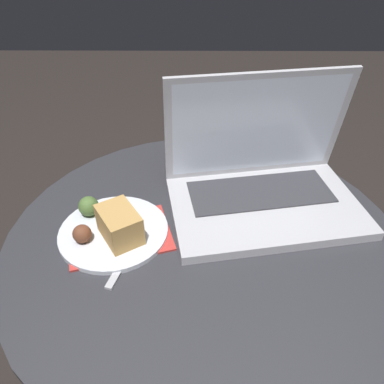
{
  "coord_description": "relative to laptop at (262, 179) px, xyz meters",
  "views": [
    {
      "loc": [
        -0.02,
        -0.5,
        1.03
      ],
      "look_at": [
        -0.02,
        0.03,
        0.63
      ],
      "focal_mm": 35.0,
      "sensor_mm": 36.0,
      "label": 1
    }
  ],
  "objects": [
    {
      "name": "ground_plane",
      "position": [
        -0.11,
        -0.1,
        -0.61
      ],
      "size": [
        6.0,
        6.0,
        0.0
      ],
      "primitive_type": "plane",
      "color": "black"
    },
    {
      "name": "table",
      "position": [
        -0.11,
        -0.1,
        -0.21
      ],
      "size": [
        0.71,
        0.71,
        0.56
      ],
      "color": "#515156",
      "rests_on": "ground_plane"
    },
    {
      "name": "napkin",
      "position": [
        -0.27,
        -0.11,
        -0.05
      ],
      "size": [
        0.21,
        0.17,
        0.0
      ],
      "color": "#B7332D",
      "rests_on": "table"
    },
    {
      "name": "laptop",
      "position": [
        0.0,
        0.0,
        0.0
      ],
      "size": [
        0.4,
        0.29,
        0.25
      ],
      "color": "#B2B2B7",
      "rests_on": "table"
    },
    {
      "name": "beer_glass",
      "position": [
        -0.14,
        0.11,
        0.04
      ],
      "size": [
        0.07,
        0.07,
        0.18
      ],
      "color": "#C6701E",
      "rests_on": "table"
    },
    {
      "name": "snack_plate",
      "position": [
        -0.28,
        -0.11,
        -0.03
      ],
      "size": [
        0.2,
        0.2,
        0.06
      ],
      "color": "silver",
      "rests_on": "table"
    },
    {
      "name": "fork",
      "position": [
        -0.24,
        -0.13,
        -0.05
      ],
      "size": [
        0.06,
        0.17,
        0.0
      ],
      "color": "#B2B2B7",
      "rests_on": "table"
    }
  ]
}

